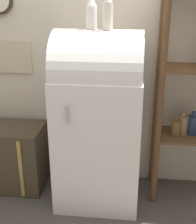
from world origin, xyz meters
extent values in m
plane|color=#4C4742|center=(0.00, 0.00, 0.00)|extent=(12.00, 12.00, 0.00)
cube|color=beige|center=(0.00, 0.58, 1.35)|extent=(7.00, 0.05, 2.70)
cube|color=#C6B793|center=(-0.88, 0.54, 1.18)|extent=(0.49, 0.02, 0.29)
cube|color=white|center=(0.00, 0.23, 0.56)|extent=(0.68, 0.63, 1.12)
cylinder|color=white|center=(0.00, 0.23, 1.16)|extent=(0.67, 0.60, 0.60)
cylinder|color=#B7B7BC|center=(-0.19, -0.10, 0.91)|extent=(0.02, 0.02, 0.15)
cube|color=#423828|center=(-0.82, 0.31, 0.30)|extent=(0.62, 0.41, 0.59)
cube|color=#AD8942|center=(-0.65, 0.10, 0.30)|extent=(0.03, 0.01, 0.54)
cylinder|color=brown|center=(0.49, 0.19, 0.88)|extent=(0.05, 0.05, 1.75)
cylinder|color=brown|center=(0.49, 0.51, 0.88)|extent=(0.05, 0.05, 1.75)
cube|color=brown|center=(0.80, 0.35, 0.57)|extent=(0.66, 0.34, 0.02)
cylinder|color=#23334C|center=(0.79, 0.37, 0.67)|extent=(0.10, 0.10, 0.16)
cylinder|color=#23334C|center=(0.79, 0.37, 0.77)|extent=(0.04, 0.04, 0.04)
cylinder|color=#7F6647|center=(0.70, 0.36, 0.67)|extent=(0.09, 0.09, 0.16)
cylinder|color=#7F6647|center=(0.70, 0.36, 0.77)|extent=(0.04, 0.04, 0.04)
cylinder|color=brown|center=(0.64, 0.32, 0.65)|extent=(0.08, 0.08, 0.14)
cylinder|color=brown|center=(0.64, 0.32, 0.74)|extent=(0.03, 0.03, 0.03)
cylinder|color=white|center=(-0.05, 0.24, 1.54)|extent=(0.08, 0.08, 0.17)
cylinder|color=silver|center=(0.07, 0.22, 1.56)|extent=(0.07, 0.07, 0.19)
camera|label=1|loc=(0.26, -2.12, 1.73)|focal=50.00mm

